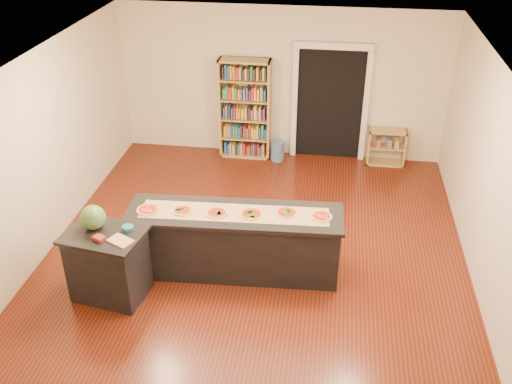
# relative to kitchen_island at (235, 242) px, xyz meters

# --- Properties ---
(room) EXTENTS (6.00, 7.00, 2.80)m
(room) POSITION_rel_kitchen_island_xyz_m (0.22, 0.27, 0.93)
(room) COLOR beige
(room) RESTS_ON ground
(doorway) EXTENTS (1.40, 0.09, 2.21)m
(doorway) POSITION_rel_kitchen_island_xyz_m (1.12, 3.74, 0.73)
(doorway) COLOR black
(doorway) RESTS_ON room
(kitchen_island) EXTENTS (2.85, 0.77, 0.94)m
(kitchen_island) POSITION_rel_kitchen_island_xyz_m (0.00, 0.00, 0.00)
(kitchen_island) COLOR black
(kitchen_island) RESTS_ON ground
(side_counter) EXTENTS (0.97, 0.71, 0.96)m
(side_counter) POSITION_rel_kitchen_island_xyz_m (-1.51, -0.73, 0.01)
(side_counter) COLOR black
(side_counter) RESTS_ON ground
(bookshelf) EXTENTS (0.95, 0.34, 1.89)m
(bookshelf) POSITION_rel_kitchen_island_xyz_m (-0.43, 3.56, 0.47)
(bookshelf) COLOR tan
(bookshelf) RESTS_ON ground
(low_shelf) EXTENTS (0.69, 0.30, 0.69)m
(low_shelf) POSITION_rel_kitchen_island_xyz_m (2.21, 3.58, -0.13)
(low_shelf) COLOR tan
(low_shelf) RESTS_ON ground
(waste_bin) EXTENTS (0.26, 0.26, 0.37)m
(waste_bin) POSITION_rel_kitchen_island_xyz_m (0.20, 3.45, -0.29)
(waste_bin) COLOR #4865A1
(waste_bin) RESTS_ON ground
(kraft_paper) EXTENTS (2.50, 0.58, 0.00)m
(kraft_paper) POSITION_rel_kitchen_island_xyz_m (0.00, -0.01, 0.47)
(kraft_paper) COLOR #9B7F50
(kraft_paper) RESTS_ON kitchen_island
(watermelon) EXTENTS (0.31, 0.31, 0.31)m
(watermelon) POSITION_rel_kitchen_island_xyz_m (-1.66, -0.63, 0.64)
(watermelon) COLOR #144214
(watermelon) RESTS_ON side_counter
(cutting_board) EXTENTS (0.36, 0.31, 0.02)m
(cutting_board) POSITION_rel_kitchen_island_xyz_m (-1.24, -0.87, 0.49)
(cutting_board) COLOR tan
(cutting_board) RESTS_ON side_counter
(package_red) EXTENTS (0.17, 0.15, 0.05)m
(package_red) POSITION_rel_kitchen_island_xyz_m (-1.51, -0.87, 0.51)
(package_red) COLOR maroon
(package_red) RESTS_ON side_counter
(package_teal) EXTENTS (0.15, 0.15, 0.05)m
(package_teal) POSITION_rel_kitchen_island_xyz_m (-1.23, -0.61, 0.51)
(package_teal) COLOR #195966
(package_teal) RESTS_ON side_counter
(pizza_a) EXTENTS (0.30, 0.30, 0.02)m
(pizza_a) POSITION_rel_kitchen_island_xyz_m (-1.13, -0.11, 0.48)
(pizza_a) COLOR tan
(pizza_a) RESTS_ON kitchen_island
(pizza_b) EXTENTS (0.27, 0.27, 0.02)m
(pizza_b) POSITION_rel_kitchen_island_xyz_m (-0.68, -0.06, 0.48)
(pizza_b) COLOR tan
(pizza_b) RESTS_ON kitchen_island
(pizza_c) EXTENTS (0.28, 0.28, 0.02)m
(pizza_c) POSITION_rel_kitchen_island_xyz_m (-0.22, -0.06, 0.48)
(pizza_c) COLOR tan
(pizza_c) RESTS_ON kitchen_island
(pizza_d) EXTENTS (0.31, 0.31, 0.02)m
(pizza_d) POSITION_rel_kitchen_island_xyz_m (0.23, -0.02, 0.48)
(pizza_d) COLOR tan
(pizza_d) RESTS_ON kitchen_island
(pizza_e) EXTENTS (0.29, 0.29, 0.02)m
(pizza_e) POSITION_rel_kitchen_island_xyz_m (0.68, 0.08, 0.48)
(pizza_e) COLOR tan
(pizza_e) RESTS_ON kitchen_island
(pizza_f) EXTENTS (0.28, 0.28, 0.02)m
(pizza_f) POSITION_rel_kitchen_island_xyz_m (1.14, 0.05, 0.48)
(pizza_f) COLOR tan
(pizza_f) RESTS_ON kitchen_island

